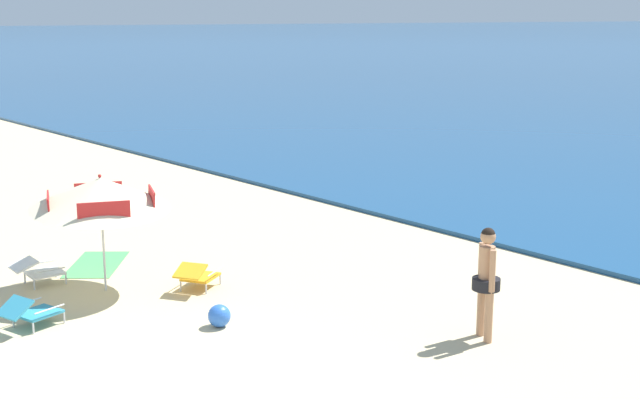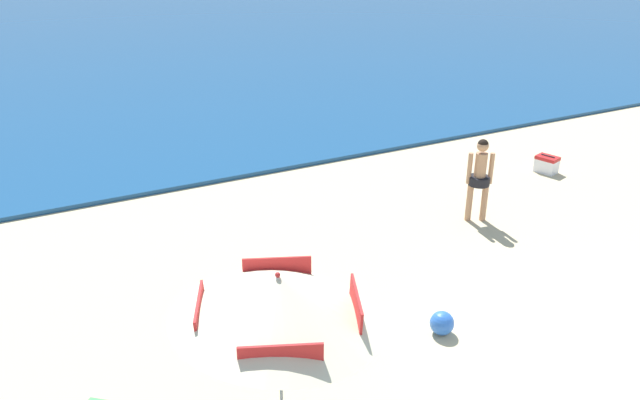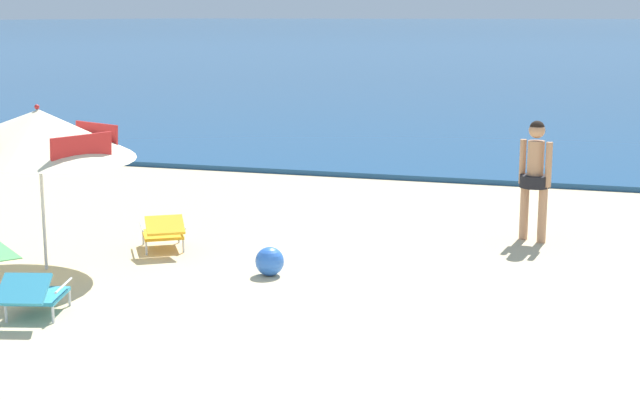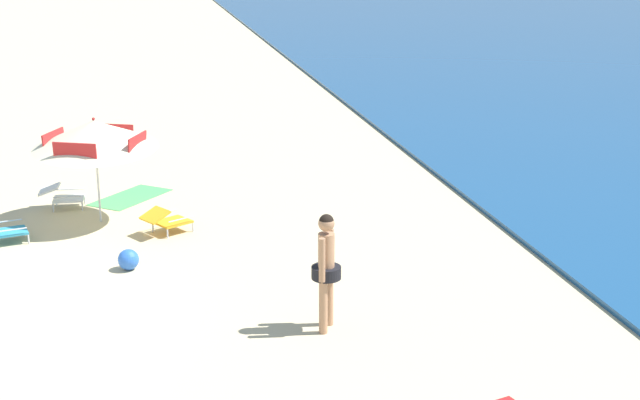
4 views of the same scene
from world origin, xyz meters
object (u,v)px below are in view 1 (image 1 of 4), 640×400
lounge_chair_beside_umbrella (37,270)px  beach_ball (219,316)px  lounge_chair_under_umbrella (30,311)px  beach_towel (97,264)px  lounge_chair_facing_sea (197,275)px  person_standing_near_shore (486,275)px  beach_umbrella_striped_main (101,193)px

lounge_chair_beside_umbrella → beach_ball: (3.82, 1.34, -0.10)m
lounge_chair_under_umbrella → beach_towel: 3.42m
beach_ball → beach_towel: bearing=179.8°
lounge_chair_facing_sea → beach_towel: bearing=-165.2°
person_standing_near_shore → beach_ball: size_ratio=4.79×
lounge_chair_facing_sea → person_standing_near_shore: size_ratio=0.60×
lounge_chair_facing_sea → beach_towel: lounge_chair_facing_sea is taller
beach_towel → person_standing_near_shore: bearing=20.6°
beach_umbrella_striped_main → beach_ball: 3.23m
lounge_chair_under_umbrella → lounge_chair_facing_sea: 2.95m
beach_ball → lounge_chair_beside_umbrella: bearing=-160.7°
lounge_chair_under_umbrella → beach_umbrella_striped_main: bearing=119.7°
beach_ball → person_standing_near_shore: bearing=43.2°
lounge_chair_under_umbrella → person_standing_near_shore: bearing=46.6°
beach_umbrella_striped_main → lounge_chair_beside_umbrella: bearing=-142.9°
person_standing_near_shore → beach_ball: (-2.93, -2.75, -0.81)m
lounge_chair_under_umbrella → beach_ball: 2.89m
lounge_chair_under_umbrella → lounge_chair_beside_umbrella: lounge_chair_under_umbrella is taller
beach_umbrella_striped_main → beach_ball: size_ratio=7.53×
beach_ball → beach_umbrella_striped_main: bearing=-168.8°
beach_umbrella_striped_main → lounge_chair_under_umbrella: beach_umbrella_striped_main is taller
lounge_chair_beside_umbrella → person_standing_near_shore: person_standing_near_shore is taller
lounge_chair_beside_umbrella → beach_ball: lounge_chair_beside_umbrella is taller
lounge_chair_beside_umbrella → lounge_chair_facing_sea: bearing=44.7°
lounge_chair_facing_sea → beach_towel: 2.68m
beach_umbrella_striped_main → lounge_chair_under_umbrella: bearing=-60.3°
beach_umbrella_striped_main → beach_towel: 2.40m
lounge_chair_beside_umbrella → beach_towel: 1.48m
lounge_chair_under_umbrella → beach_ball: (1.80, 2.26, -0.09)m
lounge_chair_beside_umbrella → person_standing_near_shore: 7.93m
beach_ball → beach_towel: (-4.35, 0.01, -0.17)m
beach_umbrella_striped_main → person_standing_near_shore: bearing=30.0°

